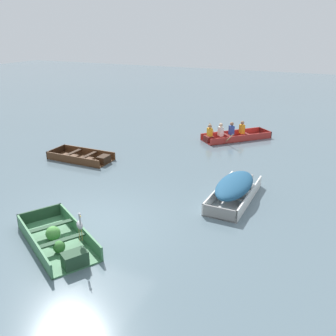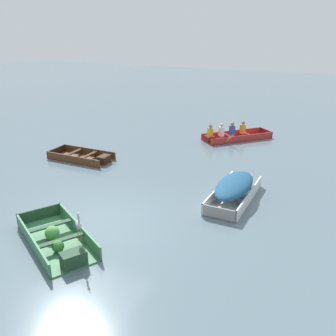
{
  "view_description": "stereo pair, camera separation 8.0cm",
  "coord_description": "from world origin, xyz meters",
  "px_view_note": "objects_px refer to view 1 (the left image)",
  "views": [
    {
      "loc": [
        5.83,
        -7.66,
        5.3
      ],
      "look_at": [
        0.34,
        4.03,
        0.35
      ],
      "focal_mm": 40.0,
      "sensor_mm": 36.0,
      "label": 1
    },
    {
      "loc": [
        5.9,
        -7.63,
        5.3
      ],
      "look_at": [
        0.34,
        4.03,
        0.35
      ],
      "focal_mm": 40.0,
      "sensor_mm": 36.0,
      "label": 2
    }
  ],
  "objects_px": {
    "dinghy_green_foreground": "(58,240)",
    "rowboat_red_with_crew": "(232,135)",
    "skiff_white_near_moored": "(235,187)",
    "skiff_dark_varnish_mid_moored": "(83,157)",
    "heron_on_dinghy": "(80,224)"
  },
  "relations": [
    {
      "from": "dinghy_green_foreground",
      "to": "rowboat_red_with_crew",
      "type": "height_order",
      "value": "rowboat_red_with_crew"
    },
    {
      "from": "rowboat_red_with_crew",
      "to": "skiff_white_near_moored",
      "type": "bearing_deg",
      "value": -73.26
    },
    {
      "from": "skiff_white_near_moored",
      "to": "rowboat_red_with_crew",
      "type": "xyz_separation_m",
      "value": [
        -1.98,
        6.57,
        -0.21
      ]
    },
    {
      "from": "dinghy_green_foreground",
      "to": "rowboat_red_with_crew",
      "type": "distance_m",
      "value": 11.23
    },
    {
      "from": "rowboat_red_with_crew",
      "to": "skiff_dark_varnish_mid_moored",
      "type": "bearing_deg",
      "value": -130.85
    },
    {
      "from": "skiff_white_near_moored",
      "to": "dinghy_green_foreground",
      "type": "bearing_deg",
      "value": -126.04
    },
    {
      "from": "skiff_white_near_moored",
      "to": "heron_on_dinghy",
      "type": "xyz_separation_m",
      "value": [
        -2.48,
        -4.7,
        0.46
      ]
    },
    {
      "from": "skiff_white_near_moored",
      "to": "heron_on_dinghy",
      "type": "height_order",
      "value": "heron_on_dinghy"
    },
    {
      "from": "skiff_white_near_moored",
      "to": "skiff_dark_varnish_mid_moored",
      "type": "height_order",
      "value": "skiff_white_near_moored"
    },
    {
      "from": "skiff_white_near_moored",
      "to": "rowboat_red_with_crew",
      "type": "distance_m",
      "value": 6.87
    },
    {
      "from": "dinghy_green_foreground",
      "to": "skiff_white_near_moored",
      "type": "bearing_deg",
      "value": 53.96
    },
    {
      "from": "skiff_dark_varnish_mid_moored",
      "to": "heron_on_dinghy",
      "type": "distance_m",
      "value": 7.2
    },
    {
      "from": "dinghy_green_foreground",
      "to": "heron_on_dinghy",
      "type": "relative_size",
      "value": 3.7
    },
    {
      "from": "dinghy_green_foreground",
      "to": "skiff_white_near_moored",
      "type": "distance_m",
      "value": 5.66
    },
    {
      "from": "skiff_white_near_moored",
      "to": "skiff_dark_varnish_mid_moored",
      "type": "bearing_deg",
      "value": 171.41
    }
  ]
}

